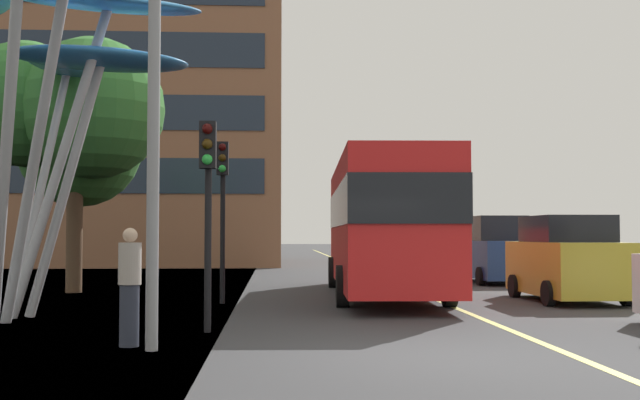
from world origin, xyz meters
name	(u,v)px	position (x,y,z in m)	size (l,w,h in m)	color
ground	(374,359)	(-0.69, 0.00, -0.05)	(120.00, 240.00, 0.10)	#38383A
red_bus	(383,220)	(0.85, 10.08, 2.06)	(3.05, 11.33, 3.77)	red
traffic_light_kerb_near	(208,180)	(-3.20, 2.59, 2.60)	(0.28, 0.42, 3.59)	black
traffic_light_kerb_far	(223,187)	(-3.32, 8.11, 2.82)	(0.28, 0.42, 3.90)	black
car_parked_mid	(567,261)	(5.22, 8.29, 1.01)	(2.06, 4.14, 2.13)	gold
car_parked_far	(495,252)	(5.54, 15.71, 1.06)	(1.97, 4.48, 2.29)	navy
street_lamp	(180,8)	(-3.46, 0.64, 4.99)	(1.68, 0.44, 7.85)	gray
tree_pavement_near	(70,121)	(-7.91, 11.66, 4.91)	(5.69, 5.84, 7.10)	brown
pedestrian	(130,287)	(-4.22, 1.08, 0.89)	(0.34, 0.34, 1.77)	#2D3342
backdrop_building	(44,129)	(-15.51, 35.01, 7.82)	(27.52, 15.06, 15.63)	brown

